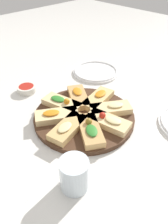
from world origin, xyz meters
name	(u,v)px	position (x,y,z in m)	size (l,w,h in m)	color
ground_plane	(84,118)	(0.00, 0.00, 0.00)	(3.00, 3.00, 0.00)	silver
serving_board	(84,116)	(0.00, 0.00, 0.01)	(0.35, 0.35, 0.02)	#422819
focaccia_slice_0	(108,121)	(0.09, 0.02, 0.03)	(0.15, 0.09, 0.04)	#E5C689
focaccia_slice_1	(111,109)	(0.05, 0.08, 0.03)	(0.13, 0.16, 0.03)	#E5C689
focaccia_slice_2	(98,99)	(-0.02, 0.09, 0.03)	(0.09, 0.15, 0.03)	#DBB775
focaccia_slice_3	(78,97)	(-0.08, 0.05, 0.03)	(0.16, 0.13, 0.03)	tan
focaccia_slice_4	(62,103)	(-0.09, -0.02, 0.03)	(0.16, 0.09, 0.04)	#E5C689
focaccia_slice_5	(56,115)	(-0.05, -0.08, 0.03)	(0.13, 0.16, 0.03)	#E5C689
focaccia_slice_6	(68,127)	(0.02, -0.09, 0.03)	(0.09, 0.16, 0.03)	tan
focaccia_slice_7	(90,130)	(0.08, -0.05, 0.03)	(0.16, 0.13, 0.04)	tan
plate_left	(96,72)	(-0.20, 0.28, 0.01)	(0.22, 0.22, 0.02)	white
water_glass	(74,174)	(0.18, -0.21, 0.05)	(0.07, 0.07, 0.09)	silver
dipping_bowl	(27,89)	(-0.29, -0.04, 0.01)	(0.08, 0.08, 0.03)	silver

